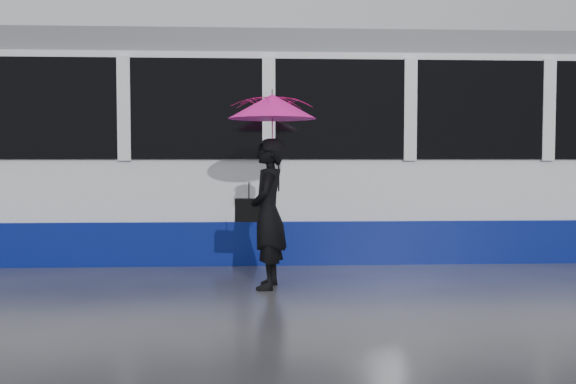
{
  "coord_description": "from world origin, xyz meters",
  "views": [
    {
      "loc": [
        0.12,
        -7.73,
        1.51
      ],
      "look_at": [
        0.52,
        0.09,
        1.1
      ],
      "focal_mm": 40.0,
      "sensor_mm": 36.0,
      "label": 1
    }
  ],
  "objects": [
    {
      "name": "ground",
      "position": [
        0.0,
        0.0,
        0.0
      ],
      "size": [
        90.0,
        90.0,
        0.0
      ],
      "primitive_type": "plane",
      "color": "#29292E",
      "rests_on": "ground"
    },
    {
      "name": "umbrella",
      "position": [
        0.32,
        -0.32,
        1.91
      ],
      "size": [
        1.14,
        1.14,
        1.18
      ],
      "rotation": [
        0.0,
        0.0,
        -0.12
      ],
      "color": "#DC1253",
      "rests_on": "ground"
    },
    {
      "name": "rails",
      "position": [
        0.0,
        2.5,
        0.01
      ],
      "size": [
        34.0,
        1.51,
        0.02
      ],
      "color": "#3F3D38",
      "rests_on": "ground"
    },
    {
      "name": "tram",
      "position": [
        -1.19,
        2.5,
        1.64
      ],
      "size": [
        26.0,
        2.56,
        3.35
      ],
      "color": "white",
      "rests_on": "ground"
    },
    {
      "name": "handbag",
      "position": [
        0.05,
        -0.3,
        0.91
      ],
      "size": [
        0.32,
        0.17,
        0.45
      ],
      "rotation": [
        0.0,
        0.0,
        -0.12
      ],
      "color": "black",
      "rests_on": "ground"
    },
    {
      "name": "woman",
      "position": [
        0.27,
        -0.32,
        0.87
      ],
      "size": [
        0.49,
        0.68,
        1.74
      ],
      "primitive_type": "imported",
      "rotation": [
        0.0,
        0.0,
        -1.69
      ],
      "color": "black",
      "rests_on": "ground"
    }
  ]
}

